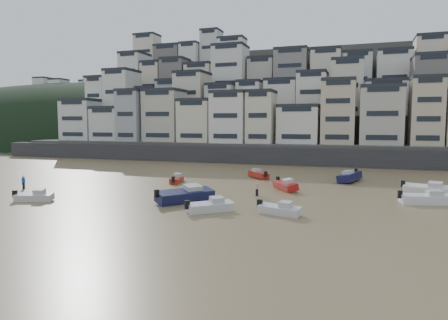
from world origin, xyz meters
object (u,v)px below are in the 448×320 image
(boat_c, at_px, (185,194))
(boat_e, at_px, (285,184))
(boat_g, at_px, (428,188))
(boat_i, at_px, (350,175))
(boat_a, at_px, (210,205))
(boat_f, at_px, (177,178))
(boat_b, at_px, (280,208))
(boat_h, at_px, (258,173))
(person_blue, at_px, (23,182))
(boat_d, at_px, (427,197))
(boat_j, at_px, (34,196))
(person_pink, at_px, (257,188))

(boat_c, height_order, boat_e, boat_c)
(boat_g, distance_m, boat_i, 12.20)
(boat_a, xyz_separation_m, boat_f, (-11.19, 16.11, -0.09))
(boat_f, relative_size, boat_g, 0.74)
(boat_c, xyz_separation_m, boat_e, (8.75, 11.25, -0.24))
(boat_a, xyz_separation_m, boat_i, (12.12, 24.97, 0.22))
(boat_b, xyz_separation_m, boat_f, (-17.67, 15.18, -0.03))
(boat_h, bearing_deg, boat_b, 156.90)
(boat_e, distance_m, person_blue, 33.45)
(boat_i, bearing_deg, boat_d, 44.93)
(boat_a, distance_m, boat_h, 24.57)
(boat_j, distance_m, person_pink, 24.62)
(boat_e, relative_size, boat_h, 1.05)
(boat_g, relative_size, person_blue, 3.30)
(boat_c, distance_m, boat_g, 28.53)
(boat_a, relative_size, boat_e, 0.95)
(boat_c, relative_size, boat_f, 1.62)
(boat_f, distance_m, boat_i, 24.94)
(boat_d, distance_m, boat_g, 6.15)
(boat_d, bearing_deg, person_blue, 174.23)
(person_blue, bearing_deg, boat_a, -9.65)
(boat_d, xyz_separation_m, boat_e, (-15.51, 4.05, -0.08))
(boat_d, distance_m, boat_f, 31.76)
(boat_a, height_order, boat_e, boat_e)
(boat_b, xyz_separation_m, boat_g, (14.61, 15.77, 0.18))
(boat_f, relative_size, person_pink, 2.43)
(boat_i, xyz_separation_m, person_blue, (-39.45, -20.32, -0.02))
(boat_f, height_order, boat_g, boat_g)
(boat_b, bearing_deg, person_blue, -170.92)
(boat_b, xyz_separation_m, boat_h, (-7.79, 23.60, 0.07))
(boat_c, bearing_deg, boat_b, -64.98)
(boat_d, height_order, boat_e, boat_d)
(boat_j, bearing_deg, boat_e, 12.93)
(boat_d, relative_size, boat_e, 1.11)
(boat_b, relative_size, boat_g, 0.77)
(boat_f, height_order, person_pink, person_pink)
(boat_a, relative_size, boat_i, 0.75)
(boat_e, distance_m, boat_g, 16.63)
(boat_e, xyz_separation_m, boat_h, (-5.89, 9.85, -0.03))
(boat_e, xyz_separation_m, person_blue, (-31.91, -10.04, 0.17))
(boat_d, relative_size, boat_f, 1.35)
(boat_d, height_order, boat_h, boat_d)
(boat_j, xyz_separation_m, person_pink, (22.17, 10.72, 0.28))
(boat_a, bearing_deg, boat_g, -4.04)
(boat_f, bearing_deg, boat_i, -80.89)
(boat_a, bearing_deg, boat_e, 30.27)
(boat_a, bearing_deg, boat_d, -14.53)
(boat_e, height_order, boat_j, boat_e)
(boat_e, relative_size, boat_j, 1.19)
(boat_c, relative_size, boat_g, 1.20)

